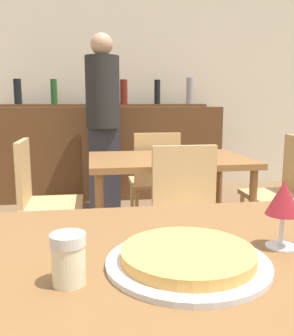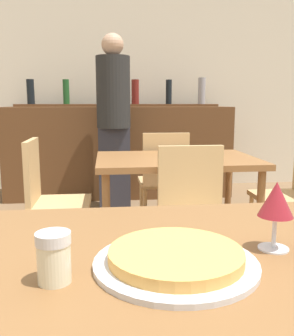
{
  "view_description": "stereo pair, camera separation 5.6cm",
  "coord_description": "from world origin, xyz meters",
  "px_view_note": "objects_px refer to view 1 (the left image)",
  "views": [
    {
      "loc": [
        -0.21,
        -0.76,
        1.1
      ],
      "look_at": [
        -0.01,
        0.55,
        0.87
      ],
      "focal_mm": 40.0,
      "sensor_mm": 36.0,
      "label": 1
    },
    {
      "loc": [
        -0.15,
        -0.77,
        1.1
      ],
      "look_at": [
        -0.01,
        0.55,
        0.87
      ],
      "focal_mm": 40.0,
      "sensor_mm": 36.0,
      "label": 2
    }
  ],
  "objects_px": {
    "pizza_tray": "(188,258)",
    "chair_far_side_back": "(155,175)",
    "person_standing": "(103,116)",
    "chair_far_side_front": "(188,212)",
    "chair_far_side_right": "(284,186)",
    "cheese_shaker": "(68,259)",
    "wine_glass": "(284,200)",
    "chair_far_side_left": "(40,195)"
  },
  "relations": [
    {
      "from": "chair_far_side_right",
      "to": "chair_far_side_back",
      "type": "bearing_deg",
      "value": -121.94
    },
    {
      "from": "person_standing",
      "to": "wine_glass",
      "type": "relative_size",
      "value": 11.13
    },
    {
      "from": "chair_far_side_front",
      "to": "chair_far_side_right",
      "type": "xyz_separation_m",
      "value": [
        0.88,
        0.55,
        0.0
      ]
    },
    {
      "from": "wine_glass",
      "to": "chair_far_side_front",
      "type": "bearing_deg",
      "value": 85.11
    },
    {
      "from": "chair_far_side_back",
      "to": "chair_far_side_left",
      "type": "relative_size",
      "value": 1.0
    },
    {
      "from": "chair_far_side_left",
      "to": "chair_far_side_right",
      "type": "relative_size",
      "value": 1.0
    },
    {
      "from": "pizza_tray",
      "to": "person_standing",
      "type": "relative_size",
      "value": 0.19
    },
    {
      "from": "chair_far_side_back",
      "to": "pizza_tray",
      "type": "relative_size",
      "value": 2.52
    },
    {
      "from": "chair_far_side_right",
      "to": "cheese_shaker",
      "type": "height_order",
      "value": "cheese_shaker"
    },
    {
      "from": "chair_far_side_right",
      "to": "wine_glass",
      "type": "distance_m",
      "value": 2.05
    },
    {
      "from": "chair_far_side_left",
      "to": "cheese_shaker",
      "type": "height_order",
      "value": "cheese_shaker"
    },
    {
      "from": "chair_far_side_left",
      "to": "wine_glass",
      "type": "bearing_deg",
      "value": -156.13
    },
    {
      "from": "pizza_tray",
      "to": "cheese_shaker",
      "type": "distance_m",
      "value": 0.25
    },
    {
      "from": "chair_far_side_front",
      "to": "chair_far_side_right",
      "type": "height_order",
      "value": "same"
    },
    {
      "from": "person_standing",
      "to": "chair_far_side_front",
      "type": "bearing_deg",
      "value": -77.62
    },
    {
      "from": "chair_far_side_front",
      "to": "person_standing",
      "type": "xyz_separation_m",
      "value": [
        -0.4,
        1.84,
        0.47
      ]
    },
    {
      "from": "chair_far_side_right",
      "to": "person_standing",
      "type": "bearing_deg",
      "value": -135.18
    },
    {
      "from": "person_standing",
      "to": "chair_far_side_right",
      "type": "bearing_deg",
      "value": -45.18
    },
    {
      "from": "pizza_tray",
      "to": "cheese_shaker",
      "type": "bearing_deg",
      "value": -169.61
    },
    {
      "from": "chair_far_side_back",
      "to": "wine_glass",
      "type": "distance_m",
      "value": 2.34
    },
    {
      "from": "wine_glass",
      "to": "cheese_shaker",
      "type": "bearing_deg",
      "value": -167.3
    },
    {
      "from": "chair_far_side_front",
      "to": "pizza_tray",
      "type": "xyz_separation_m",
      "value": [
        -0.34,
        -1.27,
        0.3
      ]
    },
    {
      "from": "chair_far_side_left",
      "to": "pizza_tray",
      "type": "height_order",
      "value": "chair_far_side_left"
    },
    {
      "from": "pizza_tray",
      "to": "cheese_shaker",
      "type": "relative_size",
      "value": 3.5
    },
    {
      "from": "chair_far_side_front",
      "to": "pizza_tray",
      "type": "distance_m",
      "value": 1.35
    },
    {
      "from": "chair_far_side_back",
      "to": "person_standing",
      "type": "xyz_separation_m",
      "value": [
        -0.4,
        0.74,
        0.47
      ]
    },
    {
      "from": "chair_far_side_back",
      "to": "pizza_tray",
      "type": "bearing_deg",
      "value": 81.75
    },
    {
      "from": "chair_far_side_front",
      "to": "chair_far_side_left",
      "type": "distance_m",
      "value": 1.04
    },
    {
      "from": "wine_glass",
      "to": "chair_far_side_right",
      "type": "bearing_deg",
      "value": 60.75
    },
    {
      "from": "chair_far_side_front",
      "to": "person_standing",
      "type": "bearing_deg",
      "value": 102.38
    },
    {
      "from": "chair_far_side_front",
      "to": "pizza_tray",
      "type": "height_order",
      "value": "chair_far_side_front"
    },
    {
      "from": "person_standing",
      "to": "pizza_tray",
      "type": "bearing_deg",
      "value": -88.89
    },
    {
      "from": "pizza_tray",
      "to": "wine_glass",
      "type": "height_order",
      "value": "wine_glass"
    },
    {
      "from": "cheese_shaker",
      "to": "wine_glass",
      "type": "height_order",
      "value": "wine_glass"
    },
    {
      "from": "chair_far_side_front",
      "to": "cheese_shaker",
      "type": "relative_size",
      "value": 8.82
    },
    {
      "from": "chair_far_side_back",
      "to": "wine_glass",
      "type": "xyz_separation_m",
      "value": [
        -0.1,
        -2.31,
        0.39
      ]
    },
    {
      "from": "chair_far_side_back",
      "to": "cheese_shaker",
      "type": "xyz_separation_m",
      "value": [
        -0.58,
        -2.41,
        0.33
      ]
    },
    {
      "from": "pizza_tray",
      "to": "chair_far_side_back",
      "type": "bearing_deg",
      "value": 81.75
    },
    {
      "from": "chair_far_side_back",
      "to": "chair_far_side_left",
      "type": "bearing_deg",
      "value": 31.94
    },
    {
      "from": "pizza_tray",
      "to": "chair_far_side_right",
      "type": "bearing_deg",
      "value": 56.09
    },
    {
      "from": "chair_far_side_right",
      "to": "cheese_shaker",
      "type": "relative_size",
      "value": 8.82
    },
    {
      "from": "chair_far_side_front",
      "to": "chair_far_side_back",
      "type": "bearing_deg",
      "value": 90.0
    }
  ]
}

